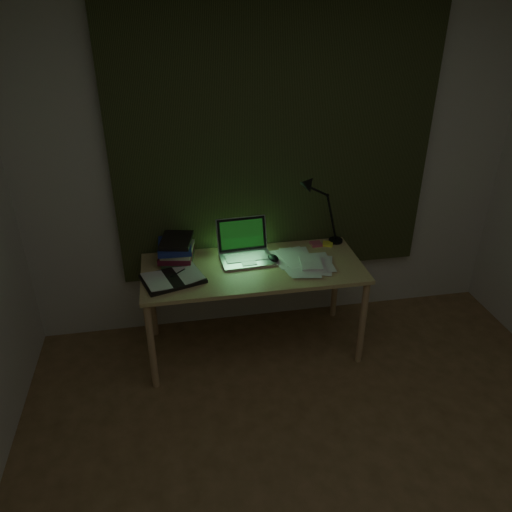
{
  "coord_description": "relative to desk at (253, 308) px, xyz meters",
  "views": [
    {
      "loc": [
        -0.73,
        -1.27,
        2.32
      ],
      "look_at": [
        -0.22,
        1.48,
        0.82
      ],
      "focal_mm": 35.0,
      "sensor_mm": 36.0,
      "label": 1
    }
  ],
  "objects": [
    {
      "name": "sticky_yellow",
      "position": [
        0.59,
        0.22,
        0.35
      ],
      "size": [
        0.09,
        0.09,
        0.02
      ],
      "primitive_type": "cube",
      "rotation": [
        0.0,
        0.0,
        -0.38
      ],
      "color": "yellow",
      "rests_on": "desk"
    },
    {
      "name": "laptop",
      "position": [
        -0.02,
        0.09,
        0.46
      ],
      "size": [
        0.38,
        0.42,
        0.25
      ],
      "primitive_type": null,
      "rotation": [
        0.0,
        0.0,
        0.06
      ],
      "color": "silver",
      "rests_on": "desk"
    },
    {
      "name": "open_textbook",
      "position": [
        -0.53,
        -0.08,
        0.35
      ],
      "size": [
        0.43,
        0.36,
        0.03
      ],
      "primitive_type": null,
      "rotation": [
        0.0,
        0.0,
        0.3
      ],
      "color": "silver",
      "rests_on": "desk"
    },
    {
      "name": "book_stack",
      "position": [
        -0.49,
        0.17,
        0.43
      ],
      "size": [
        0.25,
        0.29,
        0.18
      ],
      "primitive_type": null,
      "rotation": [
        0.0,
        0.0,
        -0.14
      ],
      "color": "silver",
      "rests_on": "desk"
    },
    {
      "name": "desk",
      "position": [
        0.0,
        0.0,
        0.0
      ],
      "size": [
        1.48,
        0.65,
        0.68
      ],
      "primitive_type": null,
      "color": "tan",
      "rests_on": "floor"
    },
    {
      "name": "curtain",
      "position": [
        0.22,
        0.36,
        1.11
      ],
      "size": [
        2.2,
        0.06,
        2.0
      ],
      "primitive_type": "cube",
      "color": "#272E17",
      "rests_on": "wall_back"
    },
    {
      "name": "sticky_pink",
      "position": [
        0.51,
        0.24,
        0.35
      ],
      "size": [
        0.08,
        0.08,
        0.02
      ],
      "primitive_type": "cube",
      "rotation": [
        0.0,
        0.0,
        0.06
      ],
      "color": "#CA4E62",
      "rests_on": "desk"
    },
    {
      "name": "desk_lamp",
      "position": [
        0.67,
        0.26,
        0.61
      ],
      "size": [
        0.38,
        0.3,
        0.55
      ],
      "primitive_type": null,
      "rotation": [
        0.0,
        0.0,
        0.04
      ],
      "color": "black",
      "rests_on": "desk"
    },
    {
      "name": "mouse",
      "position": [
        0.15,
        0.06,
        0.36
      ],
      "size": [
        0.09,
        0.12,
        0.04
      ],
      "primitive_type": "ellipsoid",
      "rotation": [
        0.0,
        0.0,
        0.25
      ],
      "color": "black",
      "rests_on": "desk"
    },
    {
      "name": "loose_papers",
      "position": [
        0.34,
        -0.03,
        0.35
      ],
      "size": [
        0.34,
        0.35,
        0.02
      ],
      "primitive_type": null,
      "rotation": [
        0.0,
        0.0,
        -0.05
      ],
      "color": "white",
      "rests_on": "desk"
    },
    {
      "name": "wall_back",
      "position": [
        0.22,
        0.4,
        0.91
      ],
      "size": [
        3.5,
        0.0,
        2.5
      ],
      "primitive_type": "cube",
      "color": "beige",
      "rests_on": "ground"
    }
  ]
}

